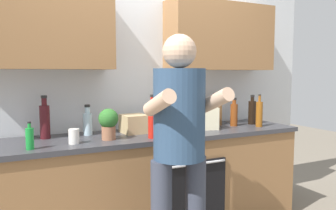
{
  "coord_description": "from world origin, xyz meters",
  "views": [
    {
      "loc": [
        -1.09,
        -2.6,
        1.42
      ],
      "look_at": [
        0.13,
        -0.1,
        1.15
      ],
      "focal_mm": 35.38,
      "sensor_mm": 36.0,
      "label": 1
    }
  ],
  "objects_px": {
    "bottle_syrup": "(259,114)",
    "bottle_soda": "(30,138)",
    "bottle_vinegar": "(234,114)",
    "cup_coffee": "(74,136)",
    "person_standing": "(179,139)",
    "mixing_bowl": "(171,126)",
    "grocery_bag_rice": "(203,118)",
    "bottle_wine": "(45,120)",
    "knife_block": "(214,112)",
    "bottle_hotsauce": "(153,120)",
    "bottle_water": "(88,122)",
    "bottle_soy": "(252,112)",
    "potted_herb": "(108,122)",
    "grocery_bag_bread": "(134,124)"
  },
  "relations": [
    {
      "from": "person_standing",
      "to": "bottle_wine",
      "type": "bearing_deg",
      "value": 130.77
    },
    {
      "from": "grocery_bag_rice",
      "to": "bottle_wine",
      "type": "bearing_deg",
      "value": 173.75
    },
    {
      "from": "bottle_vinegar",
      "to": "mixing_bowl",
      "type": "bearing_deg",
      "value": -179.41
    },
    {
      "from": "cup_coffee",
      "to": "bottle_soda",
      "type": "bearing_deg",
      "value": -169.21
    },
    {
      "from": "bottle_soda",
      "to": "knife_block",
      "type": "distance_m",
      "value": 1.77
    },
    {
      "from": "bottle_soda",
      "to": "cup_coffee",
      "type": "height_order",
      "value": "bottle_soda"
    },
    {
      "from": "person_standing",
      "to": "bottle_wine",
      "type": "distance_m",
      "value": 1.15
    },
    {
      "from": "knife_block",
      "to": "grocery_bag_rice",
      "type": "relative_size",
      "value": 1.24
    },
    {
      "from": "bottle_syrup",
      "to": "person_standing",
      "type": "bearing_deg",
      "value": -154.0
    },
    {
      "from": "bottle_vinegar",
      "to": "knife_block",
      "type": "height_order",
      "value": "knife_block"
    },
    {
      "from": "bottle_vinegar",
      "to": "potted_herb",
      "type": "height_order",
      "value": "bottle_vinegar"
    },
    {
      "from": "bottle_soda",
      "to": "grocery_bag_rice",
      "type": "relative_size",
      "value": 0.74
    },
    {
      "from": "bottle_vinegar",
      "to": "bottle_wine",
      "type": "distance_m",
      "value": 1.74
    },
    {
      "from": "knife_block",
      "to": "grocery_bag_bread",
      "type": "height_order",
      "value": "knife_block"
    },
    {
      "from": "potted_herb",
      "to": "person_standing",
      "type": "bearing_deg",
      "value": -63.25
    },
    {
      "from": "bottle_syrup",
      "to": "bottle_soy",
      "type": "bearing_deg",
      "value": 75.07
    },
    {
      "from": "bottle_soy",
      "to": "mixing_bowl",
      "type": "height_order",
      "value": "bottle_soy"
    },
    {
      "from": "bottle_wine",
      "to": "knife_block",
      "type": "xyz_separation_m",
      "value": [
        1.6,
        0.01,
        -0.02
      ]
    },
    {
      "from": "bottle_syrup",
      "to": "knife_block",
      "type": "xyz_separation_m",
      "value": [
        -0.33,
        0.3,
        0.0
      ]
    },
    {
      "from": "bottle_hotsauce",
      "to": "bottle_water",
      "type": "bearing_deg",
      "value": 140.68
    },
    {
      "from": "bottle_wine",
      "to": "cup_coffee",
      "type": "xyz_separation_m",
      "value": [
        0.17,
        -0.29,
        -0.09
      ]
    },
    {
      "from": "grocery_bag_rice",
      "to": "grocery_bag_bread",
      "type": "relative_size",
      "value": 1.18
    },
    {
      "from": "bottle_hotsauce",
      "to": "bottle_vinegar",
      "type": "distance_m",
      "value": 0.98
    },
    {
      "from": "bottle_wine",
      "to": "grocery_bag_bread",
      "type": "distance_m",
      "value": 0.73
    },
    {
      "from": "bottle_hotsauce",
      "to": "grocery_bag_bread",
      "type": "xyz_separation_m",
      "value": [
        -0.05,
        0.29,
        -0.07
      ]
    },
    {
      "from": "bottle_soy",
      "to": "potted_herb",
      "type": "distance_m",
      "value": 1.53
    },
    {
      "from": "bottle_soda",
      "to": "bottle_vinegar",
      "type": "bearing_deg",
      "value": 6.17
    },
    {
      "from": "bottle_syrup",
      "to": "bottle_soda",
      "type": "bearing_deg",
      "value": -178.29
    },
    {
      "from": "bottle_wine",
      "to": "bottle_soy",
      "type": "bearing_deg",
      "value": -4.03
    },
    {
      "from": "grocery_bag_rice",
      "to": "grocery_bag_bread",
      "type": "height_order",
      "value": "grocery_bag_rice"
    },
    {
      "from": "person_standing",
      "to": "cup_coffee",
      "type": "relative_size",
      "value": 15.23
    },
    {
      "from": "bottle_soda",
      "to": "cup_coffee",
      "type": "distance_m",
      "value": 0.31
    },
    {
      "from": "bottle_soda",
      "to": "grocery_bag_bread",
      "type": "bearing_deg",
      "value": 18.25
    },
    {
      "from": "person_standing",
      "to": "grocery_bag_rice",
      "type": "xyz_separation_m",
      "value": [
        0.63,
        0.72,
        0.02
      ]
    },
    {
      "from": "bottle_hotsauce",
      "to": "potted_herb",
      "type": "height_order",
      "value": "bottle_hotsauce"
    },
    {
      "from": "mixing_bowl",
      "to": "bottle_vinegar",
      "type": "bearing_deg",
      "value": 0.59
    },
    {
      "from": "bottle_syrup",
      "to": "knife_block",
      "type": "relative_size",
      "value": 0.99
    },
    {
      "from": "knife_block",
      "to": "grocery_bag_bread",
      "type": "distance_m",
      "value": 0.88
    },
    {
      "from": "bottle_hotsauce",
      "to": "mixing_bowl",
      "type": "relative_size",
      "value": 1.66
    },
    {
      "from": "bottle_soda",
      "to": "mixing_bowl",
      "type": "height_order",
      "value": "bottle_soda"
    },
    {
      "from": "bottle_soy",
      "to": "grocery_bag_rice",
      "type": "height_order",
      "value": "bottle_soy"
    },
    {
      "from": "bottle_syrup",
      "to": "potted_herb",
      "type": "bearing_deg",
      "value": 178.86
    },
    {
      "from": "bottle_water",
      "to": "bottle_soda",
      "type": "distance_m",
      "value": 0.59
    },
    {
      "from": "grocery_bag_rice",
      "to": "knife_block",
      "type": "bearing_deg",
      "value": 34.38
    },
    {
      "from": "bottle_soy",
      "to": "bottle_syrup",
      "type": "xyz_separation_m",
      "value": [
        -0.04,
        -0.15,
        0.0
      ]
    },
    {
      "from": "bottle_soy",
      "to": "cup_coffee",
      "type": "bearing_deg",
      "value": -175.07
    },
    {
      "from": "bottle_water",
      "to": "mixing_bowl",
      "type": "bearing_deg",
      "value": -13.04
    },
    {
      "from": "grocery_bag_rice",
      "to": "bottle_syrup",
      "type": "bearing_deg",
      "value": -14.14
    },
    {
      "from": "bottle_vinegar",
      "to": "bottle_wine",
      "type": "xyz_separation_m",
      "value": [
        -1.73,
        0.15,
        0.03
      ]
    },
    {
      "from": "bottle_vinegar",
      "to": "cup_coffee",
      "type": "bearing_deg",
      "value": -174.74
    }
  ]
}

